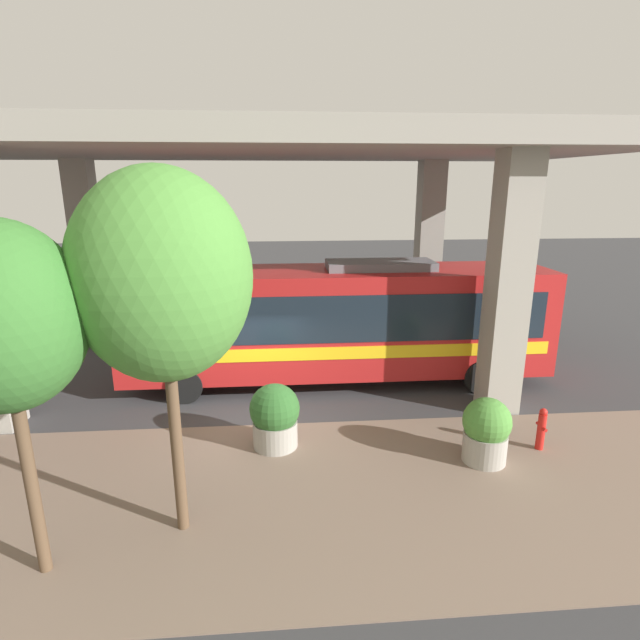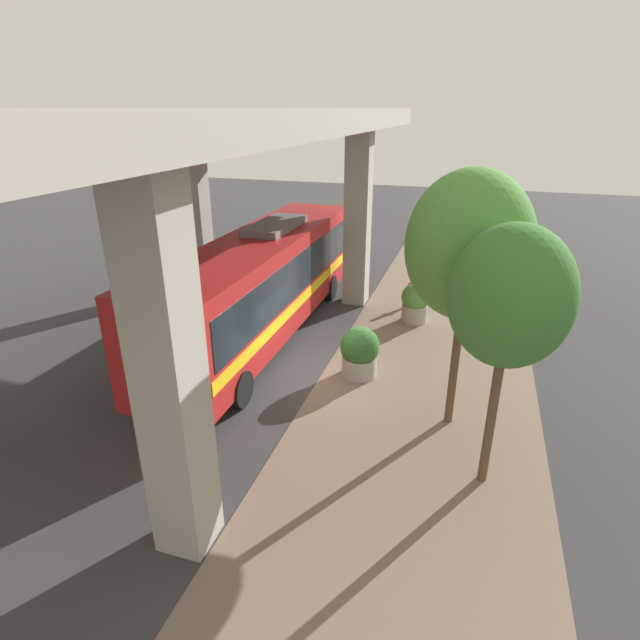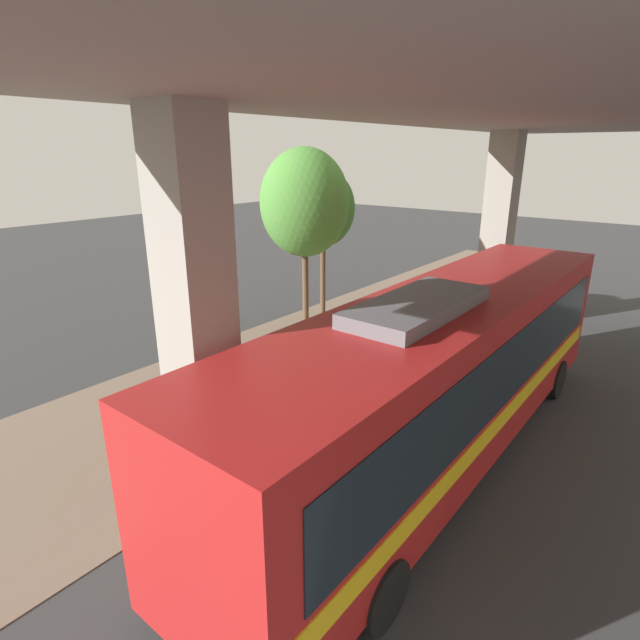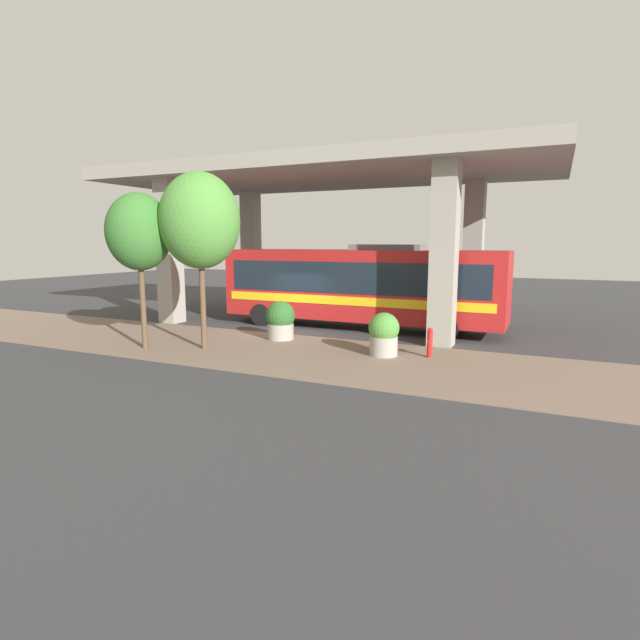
{
  "view_description": "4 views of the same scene",
  "coord_description": "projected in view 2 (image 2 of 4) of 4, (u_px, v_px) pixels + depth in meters",
  "views": [
    {
      "loc": [
        -11.47,
        -0.63,
        5.94
      ],
      "look_at": [
        1.01,
        -1.65,
        2.44
      ],
      "focal_mm": 28.0,
      "sensor_mm": 36.0,
      "label": 1
    },
    {
      "loc": [
        -3.83,
        12.25,
        7.29
      ],
      "look_at": [
        0.53,
        -1.67,
        1.08
      ],
      "focal_mm": 28.0,
      "sensor_mm": 36.0,
      "label": 2
    },
    {
      "loc": [
        6.43,
        -10.84,
        6.05
      ],
      "look_at": [
        -1.24,
        -1.22,
        1.88
      ],
      "focal_mm": 28.0,
      "sensor_mm": 36.0,
      "label": 3
    },
    {
      "loc": [
        -17.86,
        -10.07,
        3.79
      ],
      "look_at": [
        -0.58,
        -1.94,
        0.81
      ],
      "focal_mm": 28.0,
      "sensor_mm": 36.0,
      "label": 4
    }
  ],
  "objects": [
    {
      "name": "sidewalk_strip",
      "position": [
        423.0,
        393.0,
        13.84
      ],
      "size": [
        6.0,
        40.0,
        0.02
      ],
      "color": "#7A6656",
      "rests_on": "ground"
    },
    {
      "name": "street_tree_far",
      "position": [
        510.0,
        298.0,
        9.01
      ],
      "size": [
        2.25,
        2.25,
        5.5
      ],
      "color": "brown",
      "rests_on": "ground"
    },
    {
      "name": "planter_middle",
      "position": [
        415.0,
        303.0,
        18.2
      ],
      "size": [
        1.03,
        1.03,
        1.48
      ],
      "color": "#9E998E",
      "rests_on": "ground"
    },
    {
      "name": "fire_hydrant",
      "position": [
        410.0,
        294.0,
        19.69
      ],
      "size": [
        0.38,
        0.18,
        1.02
      ],
      "color": "red",
      "rests_on": "ground"
    },
    {
      "name": "planter_front",
      "position": [
        360.0,
        352.0,
        14.48
      ],
      "size": [
        1.15,
        1.15,
        1.53
      ],
      "color": "#9E998E",
      "rests_on": "ground"
    },
    {
      "name": "street_tree_near",
      "position": [
        469.0,
        247.0,
        10.84
      ],
      "size": [
        2.77,
        2.77,
        6.2
      ],
      "color": "brown",
      "rests_on": "ground"
    },
    {
      "name": "ground_plane",
      "position": [
        320.0,
        377.0,
        14.67
      ],
      "size": [
        80.0,
        80.0,
        0.0
      ],
      "primitive_type": "plane",
      "color": "#38383A",
      "rests_on": "ground"
    },
    {
      "name": "bus",
      "position": [
        263.0,
        280.0,
        16.66
      ],
      "size": [
        2.64,
        12.45,
        3.7
      ],
      "color": "#B21E1E",
      "rests_on": "ground"
    },
    {
      "name": "overpass",
      "position": [
        177.0,
        144.0,
        13.26
      ],
      "size": [
        9.4,
        20.79,
        7.29
      ],
      "color": "#9E998E",
      "rests_on": "ground"
    }
  ]
}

